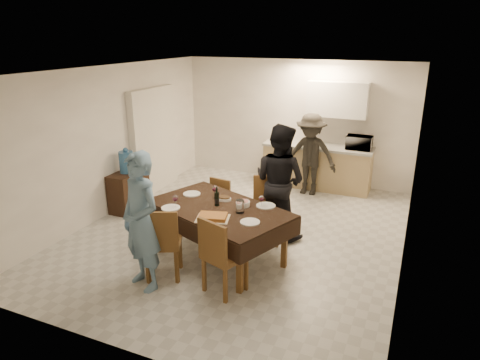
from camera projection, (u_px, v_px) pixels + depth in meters
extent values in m
cube|color=beige|center=(240.00, 233.00, 7.03)|extent=(5.00, 6.00, 0.02)
cube|color=white|center=(240.00, 70.00, 6.18)|extent=(5.00, 6.00, 0.02)
cube|color=white|center=(295.00, 122.00, 9.21)|extent=(5.00, 0.02, 2.60)
cube|color=white|center=(114.00, 237.00, 4.00)|extent=(5.00, 0.02, 2.60)
cube|color=white|center=(110.00, 141.00, 7.54)|extent=(0.02, 6.00, 2.60)
cube|color=white|center=(413.00, 177.00, 5.67)|extent=(0.02, 6.00, 2.60)
cube|color=silver|center=(154.00, 140.00, 8.63)|extent=(0.15, 1.40, 2.10)
cube|color=tan|center=(317.00, 167.00, 8.99)|extent=(2.20, 0.60, 0.86)
cube|color=#9B9C97|center=(318.00, 146.00, 8.84)|extent=(2.24, 0.64, 0.05)
cube|color=white|center=(337.00, 99.00, 8.53)|extent=(1.20, 0.34, 0.70)
cube|color=black|center=(219.00, 209.00, 6.03)|extent=(2.29, 1.81, 0.04)
cube|color=brown|center=(219.00, 234.00, 6.16)|extent=(0.07, 0.07, 0.74)
cube|color=brown|center=(163.00, 242.00, 5.63)|extent=(0.61, 0.61, 0.06)
cube|color=brown|center=(153.00, 230.00, 5.36)|extent=(0.44, 0.23, 0.50)
cube|color=brown|center=(225.00, 256.00, 5.29)|extent=(0.59, 0.59, 0.06)
cube|color=brown|center=(217.00, 243.00, 5.02)|extent=(0.45, 0.20, 0.50)
cube|color=brown|center=(214.00, 207.00, 6.96)|extent=(0.44, 0.44, 0.05)
cube|color=brown|center=(209.00, 198.00, 6.73)|extent=(0.39, 0.09, 0.42)
cube|color=brown|center=(266.00, 212.00, 6.60)|extent=(0.56, 0.56, 0.05)
cube|color=brown|center=(262.00, 200.00, 6.33)|extent=(0.45, 0.16, 0.49)
cube|color=black|center=(129.00, 191.00, 7.86)|extent=(0.39, 0.78, 0.72)
cylinder|color=#3D7BBC|center=(126.00, 162.00, 7.68)|extent=(0.26, 0.26, 0.39)
cylinder|color=white|center=(240.00, 206.00, 5.82)|extent=(0.12, 0.12, 0.18)
cube|color=#BC7C37|center=(213.00, 217.00, 5.64)|extent=(0.51, 0.43, 0.05)
cylinder|color=white|center=(243.00, 204.00, 6.05)|extent=(0.19, 0.19, 0.07)
cylinder|color=white|center=(224.00, 199.00, 6.28)|extent=(0.21, 0.21, 0.04)
cylinder|color=white|center=(171.00, 208.00, 5.98)|extent=(0.26, 0.26, 0.02)
cylinder|color=white|center=(250.00, 222.00, 5.53)|extent=(0.26, 0.26, 0.02)
cylinder|color=white|center=(192.00, 194.00, 6.50)|extent=(0.26, 0.26, 0.02)
cylinder|color=white|center=(266.00, 206.00, 6.05)|extent=(0.27, 0.27, 0.02)
imported|color=white|center=(359.00, 143.00, 8.48)|extent=(0.49, 0.33, 0.27)
imported|color=#6287A8|center=(141.00, 222.00, 5.28)|extent=(0.77, 0.64, 1.79)
imported|color=black|center=(279.00, 181.00, 6.68)|extent=(1.04, 0.91, 1.82)
imported|color=black|center=(310.00, 155.00, 8.49)|extent=(1.06, 0.61, 1.64)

